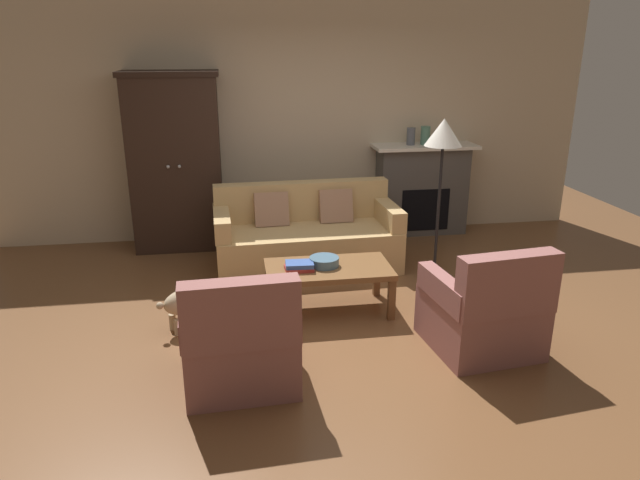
# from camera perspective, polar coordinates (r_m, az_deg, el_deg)

# --- Properties ---
(ground_plane) EXTENTS (9.60, 9.60, 0.00)m
(ground_plane) POSITION_cam_1_polar(r_m,az_deg,el_deg) (4.98, 1.05, -8.19)
(ground_plane) COLOR brown
(back_wall) EXTENTS (7.20, 0.10, 2.80)m
(back_wall) POSITION_cam_1_polar(r_m,az_deg,el_deg) (7.01, -2.53, 11.78)
(back_wall) COLOR beige
(back_wall) RESTS_ON ground
(fireplace) EXTENTS (1.26, 0.48, 1.12)m
(fireplace) POSITION_cam_1_polar(r_m,az_deg,el_deg) (7.26, 10.10, 5.07)
(fireplace) COLOR #4C4947
(fireplace) RESTS_ON ground
(armoire) EXTENTS (1.06, 0.57, 2.00)m
(armoire) POSITION_cam_1_polar(r_m,az_deg,el_deg) (6.74, -14.17, 7.53)
(armoire) COLOR black
(armoire) RESTS_ON ground
(couch) EXTENTS (1.95, 0.92, 0.86)m
(couch) POSITION_cam_1_polar(r_m,az_deg,el_deg) (6.10, -1.37, 0.25)
(couch) COLOR tan
(couch) RESTS_ON ground
(coffee_table) EXTENTS (1.10, 0.60, 0.42)m
(coffee_table) POSITION_cam_1_polar(r_m,az_deg,el_deg) (5.05, 0.83, -3.24)
(coffee_table) COLOR brown
(coffee_table) RESTS_ON ground
(fruit_bowl) EXTENTS (0.26, 0.26, 0.08)m
(fruit_bowl) POSITION_cam_1_polar(r_m,az_deg,el_deg) (5.03, 0.42, -2.16)
(fruit_bowl) COLOR slate
(fruit_bowl) RESTS_ON coffee_table
(book_stack) EXTENTS (0.25, 0.18, 0.07)m
(book_stack) POSITION_cam_1_polar(r_m,az_deg,el_deg) (4.94, -2.08, -2.62)
(book_stack) COLOR #B73833
(book_stack) RESTS_ON coffee_table
(mantel_vase_slate) EXTENTS (0.10, 0.10, 0.21)m
(mantel_vase_slate) POSITION_cam_1_polar(r_m,az_deg,el_deg) (7.06, 9.04, 10.16)
(mantel_vase_slate) COLOR #565B66
(mantel_vase_slate) RESTS_ON fireplace
(mantel_vase_jade) EXTENTS (0.11, 0.11, 0.22)m
(mantel_vase_jade) POSITION_cam_1_polar(r_m,az_deg,el_deg) (7.12, 10.45, 10.21)
(mantel_vase_jade) COLOR slate
(mantel_vase_jade) RESTS_ON fireplace
(armchair_near_left) EXTENTS (0.81, 0.81, 0.88)m
(armchair_near_left) POSITION_cam_1_polar(r_m,az_deg,el_deg) (4.06, -7.98, -10.04)
(armchair_near_left) COLOR #935B56
(armchair_near_left) RESTS_ON ground
(armchair_near_right) EXTENTS (0.86, 0.85, 0.88)m
(armchair_near_right) POSITION_cam_1_polar(r_m,az_deg,el_deg) (4.62, 16.06, -6.91)
(armchair_near_right) COLOR #935B56
(armchair_near_right) RESTS_ON ground
(floor_lamp) EXTENTS (0.36, 0.36, 1.61)m
(floor_lamp) POSITION_cam_1_polar(r_m,az_deg,el_deg) (5.68, 12.16, 9.54)
(floor_lamp) COLOR black
(floor_lamp) RESTS_ON ground
(dog) EXTENTS (0.53, 0.36, 0.39)m
(dog) POSITION_cam_1_polar(r_m,az_deg,el_deg) (4.91, -12.74, -5.92)
(dog) COLOR tan
(dog) RESTS_ON ground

